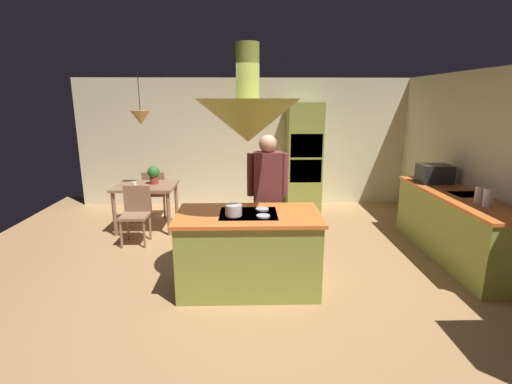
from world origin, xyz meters
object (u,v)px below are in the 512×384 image
(person_at_island, at_px, (267,191))
(cooking_pot_on_cooktop, at_px, (234,210))
(chair_facing_island, at_px, (136,211))
(canister_sugar, at_px, (479,195))
(chair_by_back_wall, at_px, (155,191))
(dining_table, at_px, (146,192))
(canister_flour, at_px, (488,198))
(kitchen_island, at_px, (249,251))
(cup_on_table, at_px, (134,185))
(potted_plant_on_table, at_px, (154,174))
(microwave_on_counter, at_px, (435,174))
(oven_tower, at_px, (304,157))

(person_at_island, bearing_deg, cooking_pot_on_cooktop, -116.00)
(chair_facing_island, distance_m, canister_sugar, 4.70)
(chair_by_back_wall, xyz_separation_m, canister_sugar, (4.54, -2.34, 0.50))
(dining_table, xyz_separation_m, person_at_island, (1.95, -1.39, 0.34))
(person_at_island, distance_m, canister_flour, 2.64)
(canister_sugar, bearing_deg, kitchen_island, -172.36)
(chair_facing_island, bearing_deg, canister_sugar, -13.55)
(cup_on_table, distance_m, cooking_pot_on_cooktop, 2.63)
(cup_on_table, height_order, canister_sugar, canister_sugar)
(potted_plant_on_table, relative_size, cup_on_table, 3.33)
(canister_flour, xyz_separation_m, canister_sugar, (0.00, 0.18, -0.01))
(kitchen_island, relative_size, dining_table, 1.65)
(cooking_pot_on_cooktop, bearing_deg, chair_by_back_wall, 118.35)
(canister_flour, relative_size, microwave_on_counter, 0.48)
(kitchen_island, xyz_separation_m, oven_tower, (1.10, 3.24, 0.59))
(canister_flour, bearing_deg, cup_on_table, 160.00)
(cooking_pot_on_cooktop, bearing_deg, canister_flour, 6.30)
(chair_facing_island, bearing_deg, canister_flour, -15.68)
(kitchen_island, bearing_deg, canister_flour, 4.05)
(cup_on_table, bearing_deg, canister_sugar, -18.02)
(chair_facing_island, height_order, canister_flour, canister_flour)
(dining_table, xyz_separation_m, cup_on_table, (-0.12, -0.20, 0.16))
(oven_tower, height_order, person_at_island, oven_tower)
(chair_facing_island, distance_m, cup_on_table, 0.53)
(kitchen_island, relative_size, oven_tower, 0.78)
(dining_table, relative_size, microwave_on_counter, 2.13)
(oven_tower, bearing_deg, cooking_pot_on_cooktop, -110.48)
(kitchen_island, distance_m, cooking_pot_on_cooktop, 0.57)
(canister_sugar, bearing_deg, potted_plant_on_table, 157.82)
(chair_by_back_wall, relative_size, canister_flour, 3.96)
(kitchen_island, height_order, canister_flour, canister_flour)
(canister_flour, bearing_deg, oven_tower, 119.77)
(dining_table, height_order, chair_by_back_wall, chair_by_back_wall)
(chair_facing_island, relative_size, canister_flour, 3.96)
(chair_by_back_wall, height_order, cup_on_table, chair_by_back_wall)
(person_at_island, distance_m, potted_plant_on_table, 2.34)
(chair_by_back_wall, relative_size, potted_plant_on_table, 2.90)
(cup_on_table, xyz_separation_m, canister_sugar, (4.66, -1.52, 0.20))
(kitchen_island, distance_m, oven_tower, 3.47)
(canister_flour, distance_m, canister_sugar, 0.18)
(chair_by_back_wall, bearing_deg, potted_plant_on_table, 103.03)
(canister_sugar, bearing_deg, microwave_on_counter, 90.00)
(dining_table, distance_m, canister_flour, 4.93)
(dining_table, height_order, microwave_on_counter, microwave_on_counter)
(potted_plant_on_table, xyz_separation_m, cup_on_table, (-0.25, -0.28, -0.12))
(chair_facing_island, bearing_deg, cup_on_table, 106.22)
(chair_facing_island, xyz_separation_m, potted_plant_on_table, (0.13, 0.70, 0.42))
(person_at_island, bearing_deg, dining_table, 144.63)
(oven_tower, height_order, cooking_pot_on_cooktop, oven_tower)
(oven_tower, relative_size, person_at_island, 1.22)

